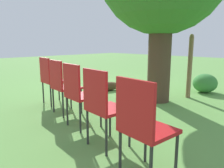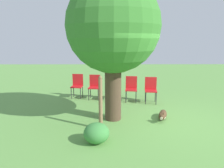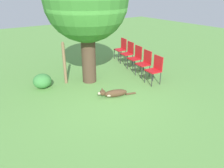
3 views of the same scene
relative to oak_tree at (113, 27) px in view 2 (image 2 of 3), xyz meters
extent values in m
plane|color=#609947|center=(-0.17, -1.29, -2.69)|extent=(30.00, 30.00, 0.00)
cylinder|color=#4C3828|center=(0.00, 0.00, -1.69)|extent=(0.48, 0.48, 2.00)
sphere|color=#387A2D|center=(0.00, 0.00, 0.04)|extent=(2.65, 2.65, 2.65)
ellipsoid|color=#513823|center=(0.05, -1.52, -2.58)|extent=(0.76, 0.44, 0.23)
ellipsoid|color=#C6B293|center=(-0.14, -1.46, -2.59)|extent=(0.30, 0.26, 0.14)
sphere|color=#513823|center=(-0.34, -1.39, -2.50)|extent=(0.22, 0.22, 0.18)
cylinder|color=#C6B293|center=(-0.44, -1.36, -2.51)|extent=(0.10, 0.10, 0.07)
cone|color=#513823|center=(-0.35, -1.44, -2.39)|extent=(0.06, 0.06, 0.08)
cone|color=#513823|center=(-0.32, -1.35, -2.39)|extent=(0.06, 0.06, 0.08)
cylinder|color=#513823|center=(0.52, -1.67, -2.66)|extent=(0.33, 0.15, 0.06)
cylinder|color=#846647|center=(-0.75, 0.34, -2.00)|extent=(0.10, 0.10, 1.39)
sphere|color=#846647|center=(-0.75, 0.34, -1.29)|extent=(0.09, 0.09, 0.09)
cube|color=red|center=(1.68, -1.44, -2.22)|extent=(0.46, 0.48, 0.04)
cube|color=red|center=(1.87, -1.46, -1.96)|extent=(0.08, 0.44, 0.48)
cylinder|color=#2D2D2D|center=(1.48, -1.61, -2.46)|extent=(0.03, 0.03, 0.45)
cylinder|color=#2D2D2D|center=(1.52, -1.23, -2.46)|extent=(0.03, 0.03, 0.45)
cylinder|color=#2D2D2D|center=(1.84, -1.64, -2.46)|extent=(0.03, 0.03, 0.45)
cylinder|color=#2D2D2D|center=(1.88, -1.27, -2.46)|extent=(0.03, 0.03, 0.45)
cube|color=red|center=(1.87, -0.71, -2.22)|extent=(0.46, 0.48, 0.04)
cube|color=red|center=(2.06, -0.74, -1.96)|extent=(0.08, 0.44, 0.48)
cylinder|color=#2D2D2D|center=(1.67, -0.88, -2.46)|extent=(0.03, 0.03, 0.45)
cylinder|color=#2D2D2D|center=(1.71, -0.51, -2.46)|extent=(0.03, 0.03, 0.45)
cylinder|color=#2D2D2D|center=(2.03, -0.92, -2.46)|extent=(0.03, 0.03, 0.45)
cylinder|color=#2D2D2D|center=(2.07, -0.54, -2.46)|extent=(0.03, 0.03, 0.45)
cube|color=red|center=(2.06, 0.01, -2.22)|extent=(0.46, 0.48, 0.04)
cube|color=red|center=(2.25, -0.01, -1.96)|extent=(0.08, 0.44, 0.48)
cylinder|color=#2D2D2D|center=(1.86, -0.16, -2.46)|extent=(0.03, 0.03, 0.45)
cylinder|color=#2D2D2D|center=(1.90, 0.22, -2.46)|extent=(0.03, 0.03, 0.45)
cylinder|color=#2D2D2D|center=(2.22, -0.20, -2.46)|extent=(0.03, 0.03, 0.45)
cylinder|color=#2D2D2D|center=(2.26, 0.18, -2.46)|extent=(0.03, 0.03, 0.45)
cube|color=red|center=(2.25, 0.73, -2.22)|extent=(0.46, 0.48, 0.04)
cube|color=red|center=(2.44, 0.71, -1.96)|extent=(0.08, 0.44, 0.48)
cylinder|color=#2D2D2D|center=(2.05, 0.56, -2.46)|extent=(0.03, 0.03, 0.45)
cylinder|color=#2D2D2D|center=(2.09, 0.94, -2.46)|extent=(0.03, 0.03, 0.45)
cylinder|color=#2D2D2D|center=(2.40, 0.52, -2.46)|extent=(0.03, 0.03, 0.45)
cylinder|color=#2D2D2D|center=(2.44, 0.90, -2.46)|extent=(0.03, 0.03, 0.45)
cube|color=red|center=(2.43, 1.45, -2.22)|extent=(0.46, 0.48, 0.04)
cube|color=red|center=(2.63, 1.43, -1.96)|extent=(0.08, 0.44, 0.48)
cylinder|color=#2D2D2D|center=(2.23, 1.28, -2.46)|extent=(0.03, 0.03, 0.45)
cylinder|color=#2D2D2D|center=(2.27, 1.66, -2.46)|extent=(0.03, 0.03, 0.45)
cylinder|color=#2D2D2D|center=(2.59, 1.24, -2.46)|extent=(0.03, 0.03, 0.45)
cylinder|color=#2D2D2D|center=(2.63, 1.62, -2.46)|extent=(0.03, 0.03, 0.45)
ellipsoid|color=#3D843D|center=(-1.55, 0.40, -2.45)|extent=(0.60, 0.60, 0.48)
camera|label=1|loc=(4.02, 2.54, -1.43)|focal=35.00mm
camera|label=2|loc=(-6.26, 0.07, -0.33)|focal=35.00mm
camera|label=3|loc=(-3.46, -6.35, 0.34)|focal=35.00mm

